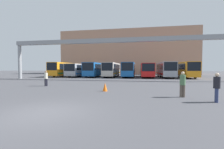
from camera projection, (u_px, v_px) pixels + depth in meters
The scene contains 15 objects.
ground_plane at pixel (44, 113), 6.64m from camera, with size 200.00×200.00×0.00m, color #47474C.
building_backdrop at pixel (127, 53), 54.20m from camera, with size 45.49×12.00×14.82m.
overhead_gantry at pixel (114, 44), 24.96m from camera, with size 36.55×0.80×6.98m.
bus_slot_0 at pixel (66, 69), 37.29m from camera, with size 2.55×12.16×3.29m.
bus_slot_1 at pixel (80, 69), 36.04m from camera, with size 2.56×11.00×2.97m.
bus_slot_2 at pixel (95, 69), 34.98m from camera, with size 2.63×10.26×3.19m.
bus_slot_3 at pixel (112, 69), 34.75m from camera, with size 2.43×11.20×3.18m.
bus_slot_4 at pixel (129, 69), 33.72m from camera, with size 2.48×10.50×3.18m.
bus_slot_5 at pixel (147, 69), 33.57m from camera, with size 2.58×11.58×2.99m.
bus_slot_6 at pixel (165, 69), 32.72m from camera, with size 2.56×11.28×3.22m.
bus_slot_7 at pixel (185, 69), 31.89m from camera, with size 2.49×11.00×3.21m.
pedestrian_mid_left at pixel (217, 87), 8.71m from camera, with size 0.36×0.36×1.72m.
pedestrian_near_left at pixel (183, 84), 10.25m from camera, with size 0.37×0.37×1.77m.
pedestrian_near_right at pixel (46, 78), 16.67m from camera, with size 0.35×0.35×1.70m.
traffic_cone at pixel (105, 87), 12.96m from camera, with size 0.41×0.41×0.73m.
Camera 1 is at (4.12, -5.93, 2.00)m, focal length 24.00 mm.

